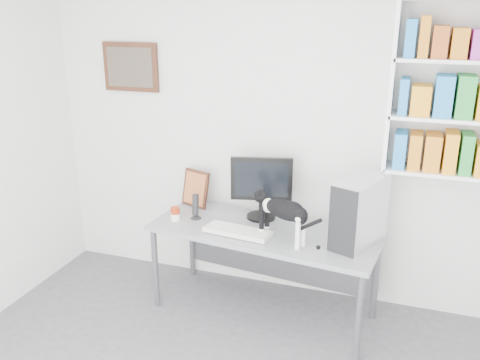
# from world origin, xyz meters

# --- Properties ---
(room) EXTENTS (4.01, 4.01, 2.70)m
(room) POSITION_xyz_m (0.00, 0.00, 1.35)
(room) COLOR #5D5D63
(room) RESTS_ON ground
(bookshelf) EXTENTS (1.03, 0.28, 1.24)m
(bookshelf) POSITION_xyz_m (1.40, 1.85, 1.85)
(bookshelf) COLOR white
(bookshelf) RESTS_ON room
(wall_art) EXTENTS (0.52, 0.04, 0.42)m
(wall_art) POSITION_xyz_m (-1.30, 1.97, 1.90)
(wall_art) COLOR #4D2A18
(wall_art) RESTS_ON room
(desk) EXTENTS (1.85, 0.89, 0.74)m
(desk) POSITION_xyz_m (0.05, 1.52, 0.37)
(desk) COLOR gray
(desk) RESTS_ON room
(monitor) EXTENTS (0.54, 0.35, 0.53)m
(monitor) POSITION_xyz_m (-0.03, 1.74, 1.01)
(monitor) COLOR black
(monitor) RESTS_ON desk
(keyboard) EXTENTS (0.54, 0.26, 0.04)m
(keyboard) POSITION_xyz_m (-0.11, 1.39, 0.76)
(keyboard) COLOR silver
(keyboard) RESTS_ON desk
(pc_tower) EXTENTS (0.39, 0.55, 0.50)m
(pc_tower) POSITION_xyz_m (0.77, 1.52, 0.99)
(pc_tower) COLOR silver
(pc_tower) RESTS_ON desk
(speaker) EXTENTS (0.11, 0.11, 0.22)m
(speaker) POSITION_xyz_m (-0.54, 1.56, 0.85)
(speaker) COLOR black
(speaker) RESTS_ON desk
(leaning_print) EXTENTS (0.29, 0.19, 0.33)m
(leaning_print) POSITION_xyz_m (-0.65, 1.82, 0.91)
(leaning_print) COLOR #4D2A18
(leaning_print) RESTS_ON desk
(soup_can) EXTENTS (0.10, 0.10, 0.11)m
(soup_can) POSITION_xyz_m (-0.68, 1.47, 0.80)
(soup_can) COLOR #A2290D
(soup_can) RESTS_ON desk
(cat) EXTENTS (0.57, 0.37, 0.34)m
(cat) POSITION_xyz_m (0.25, 1.37, 0.91)
(cat) COLOR black
(cat) RESTS_ON desk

